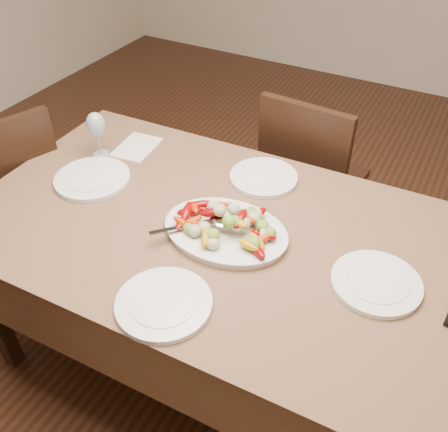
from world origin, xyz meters
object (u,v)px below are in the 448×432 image
at_px(plate_near, 164,304).
at_px(plate_far, 264,178).
at_px(serving_platter, 226,232).
at_px(plate_right, 376,283).
at_px(plate_left, 93,179).
at_px(chair_left, 8,199).
at_px(dining_table, 224,303).
at_px(chair_far, 314,178).
at_px(wine_glass, 97,133).

bearing_deg(plate_near, plate_far, 91.15).
distance_m(serving_platter, plate_right, 0.51).
height_order(plate_left, plate_near, same).
bearing_deg(chair_left, serving_platter, 108.74).
height_order(dining_table, chair_far, chair_far).
bearing_deg(plate_right, plate_near, -144.27).
height_order(plate_right, plate_far, same).
height_order(plate_left, plate_right, same).
relative_size(plate_right, wine_glass, 1.34).
distance_m(dining_table, serving_platter, 0.39).
relative_size(plate_right, plate_far, 1.04).
bearing_deg(wine_glass, plate_right, -8.65).
relative_size(serving_platter, plate_right, 1.54).
bearing_deg(plate_right, plate_left, 179.03).
xyz_separation_m(plate_left, wine_glass, (-0.09, 0.17, 0.09)).
bearing_deg(dining_table, plate_right, -0.62).
xyz_separation_m(dining_table, plate_far, (-0.01, 0.34, 0.39)).
bearing_deg(plate_far, wine_glass, -166.68).
xyz_separation_m(chair_left, plate_far, (1.14, 0.34, 0.29)).
xyz_separation_m(plate_near, wine_glass, (-0.69, 0.56, 0.09)).
bearing_deg(plate_right, wine_glass, 171.35).
distance_m(chair_far, plate_far, 0.58).
distance_m(plate_left, plate_near, 0.72).
distance_m(dining_table, wine_glass, 0.85).
height_order(dining_table, plate_far, plate_far).
bearing_deg(plate_right, serving_platter, -178.24).
bearing_deg(dining_table, serving_platter, -49.99).
bearing_deg(serving_platter, chair_far, 87.78).
distance_m(chair_far, plate_right, 1.01).
distance_m(serving_platter, plate_far, 0.36).
xyz_separation_m(chair_left, plate_right, (1.67, -0.00, 0.29)).
bearing_deg(chair_far, chair_left, 39.44).
xyz_separation_m(dining_table, chair_left, (-1.14, -0.00, 0.10)).
height_order(chair_left, plate_near, chair_left).
xyz_separation_m(serving_platter, wine_glass, (-0.70, 0.20, 0.09)).
bearing_deg(wine_glass, serving_platter, -15.94).
distance_m(plate_right, wine_glass, 1.23).
relative_size(dining_table, serving_platter, 4.36).
relative_size(dining_table, plate_right, 6.71).
relative_size(plate_left, wine_glass, 1.43).
xyz_separation_m(serving_platter, plate_left, (-0.61, 0.03, -0.00)).
relative_size(chair_far, chair_left, 1.00).
height_order(plate_left, plate_far, same).
distance_m(plate_near, wine_glass, 0.89).
bearing_deg(chair_far, plate_left, 56.43).
relative_size(plate_left, plate_right, 1.07).
bearing_deg(chair_far, plate_near, 92.26).
relative_size(plate_far, wine_glass, 1.29).
relative_size(chair_left, serving_platter, 2.25).
distance_m(chair_left, plate_left, 0.63).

